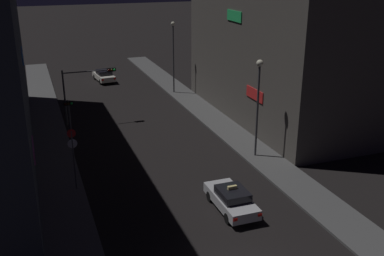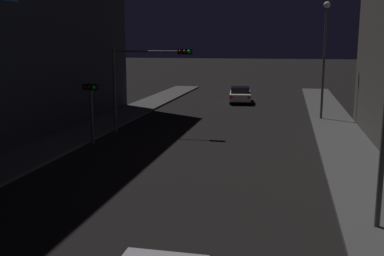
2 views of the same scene
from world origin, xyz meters
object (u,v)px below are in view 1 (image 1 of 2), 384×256
Objects in this scene: traffic_light_left_kerb at (69,111)px; sign_pole_left at (73,154)px; far_car at (104,75)px; street_lamp_near_block at (258,92)px; taxi at (231,199)px; traffic_light_overhead at (85,84)px; street_lamp_far_block at (173,49)px.

sign_pole_left reaches higher than traffic_light_left_kerb.
far_car is at bearing 72.02° from traffic_light_left_kerb.
traffic_light_left_kerb is 15.74m from street_lamp_near_block.
traffic_light_overhead reaches higher than taxi.
street_lamp_far_block reaches higher than far_car.
traffic_light_left_kerb is (-7.65, 15.46, 1.64)m from taxi.
street_lamp_far_block is at bearing 90.93° from street_lamp_near_block.
street_lamp_far_block is (-0.31, 18.97, -0.05)m from street_lamp_near_block.
taxi is at bearing -63.66° from traffic_light_left_kerb.
traffic_light_left_kerb reaches higher than far_car.
far_car is 11.29m from street_lamp_far_block.
taxi is at bearing -100.46° from street_lamp_far_block.
far_car is 28.93m from sign_pole_left.
far_car is 0.63× the size of street_lamp_near_block.
far_car is 28.36m from street_lamp_near_block.
traffic_light_overhead is 4.04m from traffic_light_left_kerb.
traffic_light_overhead is (-5.77, 18.79, 2.96)m from taxi.
taxi is 0.89× the size of traffic_light_overhead.
sign_pole_left is (-8.37, 5.62, 1.89)m from taxi.
traffic_light_left_kerb is 0.42× the size of street_lamp_far_block.
traffic_light_left_kerb is 9.87m from sign_pole_left.
street_lamp_near_block is (6.74, -27.20, 4.36)m from far_car.
street_lamp_near_block is at bearing -48.67° from traffic_light_overhead.
street_lamp_near_block reaches higher than sign_pole_left.
traffic_light_overhead is at bearing 131.33° from street_lamp_near_block.
far_car is 15.75m from traffic_light_overhead.
sign_pole_left is (-2.60, -13.17, -1.07)m from traffic_light_overhead.
street_lamp_far_block reaches higher than street_lamp_near_block.
traffic_light_overhead is at bearing -147.37° from street_lamp_far_block.
traffic_light_left_kerb is at bearing -119.47° from traffic_light_overhead.
traffic_light_overhead is 13.46m from sign_pole_left.
street_lamp_near_block is 18.98m from street_lamp_far_block.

